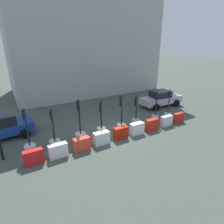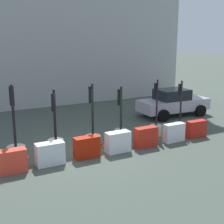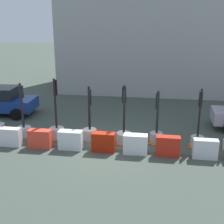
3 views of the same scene
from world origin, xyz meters
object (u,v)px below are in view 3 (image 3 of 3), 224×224
(construction_barrier_6, at_px, (168,146))
(traffic_light_6, at_px, (197,138))
(construction_barrier_4, at_px, (103,142))
(construction_barrier_5, at_px, (135,144))
(construction_barrier_3, at_px, (71,140))
(construction_barrier_7, at_px, (205,149))
(traffic_light_5, at_px, (156,134))
(traffic_light_3, at_px, (90,130))
(car_blue_estate, at_px, (3,101))
(traffic_light_4, at_px, (124,134))
(traffic_light_2, at_px, (57,130))
(construction_barrier_1, at_px, (9,137))
(traffic_light_1, at_px, (24,126))
(construction_barrier_2, at_px, (40,139))

(construction_barrier_6, bearing_deg, traffic_light_6, 40.09)
(construction_barrier_4, xyz_separation_m, construction_barrier_5, (1.38, -0.01, 0.00))
(construction_barrier_3, xyz_separation_m, construction_barrier_7, (5.73, -0.03, -0.01))
(traffic_light_5, distance_m, construction_barrier_7, 2.40)
(traffic_light_3, relative_size, construction_barrier_5, 2.56)
(construction_barrier_6, bearing_deg, car_blue_estate, 156.20)
(traffic_light_4, height_order, construction_barrier_7, traffic_light_4)
(traffic_light_2, relative_size, construction_barrier_3, 2.79)
(traffic_light_2, distance_m, construction_barrier_1, 2.18)
(traffic_light_2, xyz_separation_m, construction_barrier_5, (3.87, -1.12, -0.00))
(construction_barrier_1, distance_m, construction_barrier_6, 7.07)
(construction_barrier_6, relative_size, car_blue_estate, 0.25)
(traffic_light_1, xyz_separation_m, traffic_light_6, (8.26, -0.07, -0.08))
(traffic_light_1, relative_size, traffic_light_2, 0.90)
(traffic_light_4, distance_m, traffic_light_5, 1.51)
(traffic_light_3, xyz_separation_m, construction_barrier_4, (0.88, -1.17, -0.06))
(traffic_light_2, relative_size, construction_barrier_2, 2.85)
(traffic_light_4, bearing_deg, construction_barrier_2, -162.38)
(car_blue_estate, bearing_deg, construction_barrier_7, -20.91)
(traffic_light_4, xyz_separation_m, traffic_light_6, (3.31, -0.00, -0.01))
(traffic_light_4, bearing_deg, traffic_light_2, 179.85)
(traffic_light_4, distance_m, construction_barrier_5, 1.27)
(traffic_light_5, bearing_deg, traffic_light_2, -177.64)
(construction_barrier_6, bearing_deg, construction_barrier_4, 179.67)
(traffic_light_1, bearing_deg, traffic_light_5, 1.19)
(construction_barrier_5, relative_size, car_blue_estate, 0.25)
(construction_barrier_1, relative_size, construction_barrier_6, 1.08)
(traffic_light_2, xyz_separation_m, construction_barrier_2, (-0.38, -1.16, -0.02))
(traffic_light_1, xyz_separation_m, construction_barrier_7, (8.45, -1.19, -0.09))
(car_blue_estate, bearing_deg, construction_barrier_6, -23.80)
(traffic_light_3, distance_m, construction_barrier_5, 2.55)
(traffic_light_1, height_order, traffic_light_4, traffic_light_4)
(traffic_light_5, relative_size, construction_barrier_7, 2.49)
(traffic_light_4, height_order, construction_barrier_4, traffic_light_4)
(traffic_light_4, relative_size, construction_barrier_7, 2.75)
(traffic_light_3, xyz_separation_m, construction_barrier_1, (-3.44, -1.24, -0.07))
(construction_barrier_4, bearing_deg, construction_barrier_7, -0.30)
(traffic_light_1, distance_m, construction_barrier_3, 2.96)
(traffic_light_2, xyz_separation_m, traffic_light_5, (4.73, 0.20, -0.01))
(traffic_light_2, distance_m, car_blue_estate, 5.49)
(construction_barrier_7, bearing_deg, construction_barrier_5, 179.80)
(construction_barrier_7, bearing_deg, traffic_light_2, 170.51)
(traffic_light_3, bearing_deg, traffic_light_4, -2.42)
(construction_barrier_5, bearing_deg, construction_barrier_6, -0.16)
(traffic_light_2, relative_size, construction_barrier_5, 2.88)
(traffic_light_5, bearing_deg, construction_barrier_5, -123.38)
(traffic_light_2, relative_size, construction_barrier_4, 2.91)
(traffic_light_6, relative_size, construction_barrier_7, 2.71)
(construction_barrier_4, relative_size, car_blue_estate, 0.25)
(traffic_light_3, distance_m, construction_barrier_4, 1.46)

